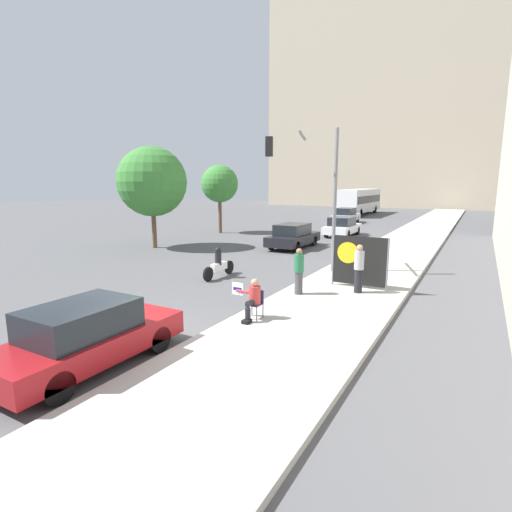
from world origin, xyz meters
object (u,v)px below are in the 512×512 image
Objects in this scene: pedestrian_behind at (359,268)px; motorcycle_on_road at (219,265)px; parked_car_curbside at (87,336)px; car_on_road_distant at (346,215)px; city_bus_on_road at (360,200)px; seated_protester at (253,298)px; traffic_light_pole at (311,177)px; jogger_on_sidewalk at (299,271)px; car_on_road_midblock at (342,226)px; protest_banner at (359,261)px; car_on_road_nearest at (293,236)px; street_tree_midblock at (220,184)px; street_tree_near_curb at (152,182)px.

motorcycle_on_road is (-6.04, 0.05, -0.49)m from pedestrian_behind.
car_on_road_distant reaches higher than parked_car_curbside.
city_bus_on_road is 38.18m from motorcycle_on_road.
seated_protester is at bearing -77.94° from car_on_road_distant.
city_bus_on_road is 5.50× the size of motorcycle_on_road.
car_on_road_distant is (-5.47, 23.73, -3.52)m from traffic_light_pole.
car_on_road_midblock is (-3.85, 17.36, -0.25)m from jogger_on_sidewalk.
protest_banner is at bearing 76.73° from seated_protester.
protest_banner reaches higher than car_on_road_nearest.
street_tree_midblock is (-9.32, -2.97, 3.22)m from car_on_road_midblock.
city_bus_on_road is (-8.33, 42.28, 1.09)m from seated_protester.
car_on_road_distant is 2.02× the size of motorcycle_on_road.
parked_car_curbside is 35.19m from car_on_road_distant.
pedestrian_behind is at bearing -41.40° from street_tree_midblock.
street_tree_near_curb reaches higher than seated_protester.
car_on_road_midblock is at bearing -109.43° from pedestrian_behind.
pedestrian_behind is at bearing -74.80° from protest_banner.
street_tree_near_curb is (-11.25, 2.09, -0.18)m from traffic_light_pole.
jogger_on_sidewalk is at bearing -47.53° from street_tree_midblock.
seated_protester reaches higher than motorcycle_on_road.
pedestrian_behind is at bearing 174.64° from jogger_on_sidewalk.
parked_car_curbside is 0.96× the size of car_on_road_distant.
jogger_on_sidewalk is 19.73m from street_tree_midblock.
car_on_road_distant is at bearing 102.98° from traffic_light_pole.
traffic_light_pole reaches higher than car_on_road_nearest.
seated_protester is 0.56× the size of protest_banner.
pedestrian_behind is at bearing -72.31° from car_on_road_distant.
motorcycle_on_road is (-4.18, 4.35, -0.23)m from seated_protester.
street_tree_near_curb reaches higher than car_on_road_nearest.
jogger_on_sidewalk reaches higher than motorcycle_on_road.
protest_banner is 14.88m from street_tree_near_curb.
traffic_light_pole is (-1.18, 3.91, 3.30)m from jogger_on_sidewalk.
seated_protester is 0.27× the size of car_on_road_midblock.
car_on_road_distant is 0.37× the size of city_bus_on_road.
motorcycle_on_road is at bearing -83.76° from city_bus_on_road.
car_on_road_nearest is at bearing -92.51° from pedestrian_behind.
car_on_road_nearest is 9.34m from street_tree_near_curb.
city_bus_on_road is 1.93× the size of street_tree_near_curb.
jogger_on_sidewalk reaches higher than car_on_road_nearest.
protest_banner reaches higher than parked_car_curbside.
protest_banner is at bearing -169.05° from jogger_on_sidewalk.
street_tree_midblock reaches higher than seated_protester.
protest_banner is 5.92m from motorcycle_on_road.
protest_banner is (1.58, 1.92, 0.19)m from jogger_on_sidewalk.
protest_banner reaches higher than seated_protester.
protest_banner is 27.01m from car_on_road_distant.
parked_car_curbside is 0.78× the size of street_tree_midblock.
jogger_on_sidewalk reaches higher than car_on_road_midblock.
car_on_road_midblock is at bearing 88.54° from motorcycle_on_road.
street_tree_midblock is at bearing -87.09° from jogger_on_sidewalk.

